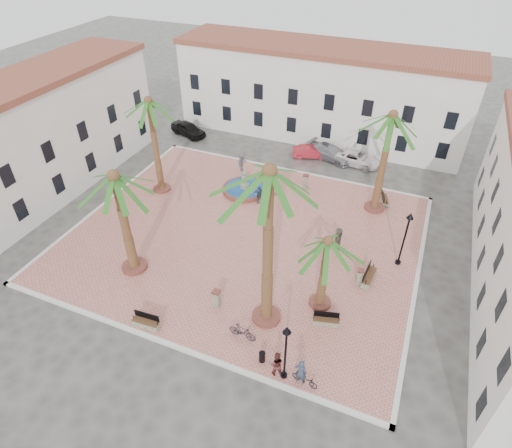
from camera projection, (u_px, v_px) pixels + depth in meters
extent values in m
plane|color=#56544F|center=(244.00, 237.00, 33.47)|extent=(120.00, 120.00, 0.00)
cube|color=#D67C6E|center=(244.00, 236.00, 33.43)|extent=(26.00, 22.00, 0.15)
cube|color=silver|center=(290.00, 170.00, 41.47)|extent=(26.30, 0.30, 0.16)
cube|color=silver|center=(169.00, 344.00, 25.38)|extent=(26.30, 0.30, 0.16)
cube|color=silver|center=(416.00, 282.00, 29.45)|extent=(0.30, 22.30, 0.16)
cube|color=silver|center=(109.00, 200.00, 37.40)|extent=(0.30, 22.30, 0.16)
cube|color=white|center=(320.00, 94.00, 45.37)|extent=(30.00, 7.00, 9.00)
cube|color=brown|center=(324.00, 48.00, 42.47)|extent=(30.40, 7.40, 0.50)
cube|color=black|center=(197.00, 108.00, 48.24)|extent=(1.00, 0.12, 1.60)
cube|color=black|center=(227.00, 113.00, 47.09)|extent=(1.00, 0.12, 1.60)
cube|color=black|center=(258.00, 119.00, 45.94)|extent=(1.00, 0.12, 1.60)
cube|color=black|center=(291.00, 125.00, 44.80)|extent=(1.00, 0.12, 1.60)
cube|color=black|center=(326.00, 131.00, 43.65)|extent=(1.00, 0.12, 1.60)
cube|color=black|center=(363.00, 137.00, 42.50)|extent=(1.00, 0.12, 1.60)
cube|color=black|center=(401.00, 144.00, 41.35)|extent=(1.00, 0.12, 1.60)
cube|color=black|center=(442.00, 151.00, 40.21)|extent=(1.00, 0.12, 1.60)
cube|color=black|center=(195.00, 82.00, 46.41)|extent=(1.00, 0.12, 1.60)
cube|color=black|center=(226.00, 87.00, 45.26)|extent=(1.00, 0.12, 1.60)
cube|color=black|center=(259.00, 92.00, 44.12)|extent=(1.00, 0.12, 1.60)
cube|color=black|center=(293.00, 97.00, 42.97)|extent=(1.00, 0.12, 1.60)
cube|color=black|center=(329.00, 102.00, 41.82)|extent=(1.00, 0.12, 1.60)
cube|color=black|center=(368.00, 108.00, 40.67)|extent=(1.00, 0.12, 1.60)
cube|color=black|center=(408.00, 114.00, 39.53)|extent=(1.00, 0.12, 1.60)
cube|color=black|center=(451.00, 121.00, 38.38)|extent=(1.00, 0.12, 1.60)
cube|color=black|center=(482.00, 404.00, 20.13)|extent=(0.12, 1.00, 1.60)
cube|color=black|center=(482.00, 344.00, 22.85)|extent=(0.12, 1.00, 1.60)
cube|color=black|center=(482.00, 296.00, 25.57)|extent=(0.12, 1.00, 1.60)
cube|color=black|center=(482.00, 258.00, 28.29)|extent=(0.12, 1.00, 1.60)
cube|color=black|center=(482.00, 226.00, 31.00)|extent=(0.12, 1.00, 1.60)
cube|color=black|center=(482.00, 200.00, 33.72)|extent=(0.12, 1.00, 1.60)
cube|color=black|center=(482.00, 177.00, 36.44)|extent=(0.12, 1.00, 1.60)
cube|color=black|center=(505.00, 367.00, 18.30)|extent=(0.12, 1.00, 1.60)
cube|color=black|center=(502.00, 306.00, 21.02)|extent=(0.12, 1.00, 1.60)
cube|color=black|center=(499.00, 259.00, 23.74)|extent=(0.12, 1.00, 1.60)
cube|color=black|center=(497.00, 222.00, 26.46)|extent=(0.12, 1.00, 1.60)
cube|color=black|center=(496.00, 192.00, 29.18)|extent=(0.12, 1.00, 1.60)
cube|color=black|center=(495.00, 166.00, 31.89)|extent=(0.12, 1.00, 1.60)
cube|color=black|center=(494.00, 145.00, 34.61)|extent=(0.12, 1.00, 1.60)
cube|color=white|center=(40.00, 140.00, 36.39)|extent=(6.00, 24.00, 9.50)
cube|color=brown|center=(20.00, 81.00, 33.35)|extent=(6.40, 24.40, 0.50)
cube|color=black|center=(21.00, 210.00, 32.64)|extent=(0.12, 1.00, 1.60)
cube|color=black|center=(58.00, 184.00, 35.57)|extent=(0.12, 1.00, 1.60)
cube|color=black|center=(91.00, 162.00, 38.50)|extent=(0.12, 1.00, 1.60)
cube|color=black|center=(118.00, 143.00, 41.42)|extent=(0.12, 1.00, 1.60)
cube|color=black|center=(142.00, 127.00, 44.35)|extent=(0.12, 1.00, 1.60)
cube|color=black|center=(7.00, 176.00, 30.82)|extent=(0.12, 1.00, 1.60)
cube|color=black|center=(48.00, 152.00, 33.74)|extent=(0.12, 1.00, 1.60)
cube|color=black|center=(82.00, 131.00, 36.67)|extent=(0.12, 1.00, 1.60)
cube|color=black|center=(112.00, 114.00, 39.60)|extent=(0.12, 1.00, 1.60)
cube|color=black|center=(137.00, 99.00, 42.52)|extent=(0.12, 1.00, 1.60)
cylinder|color=brown|center=(245.00, 189.00, 38.34)|extent=(3.94, 3.94, 0.38)
cylinder|color=#194C8C|center=(245.00, 188.00, 38.24)|extent=(3.47, 3.47, 0.06)
cylinder|color=gray|center=(245.00, 187.00, 38.22)|extent=(0.84, 0.84, 0.75)
cylinder|color=gray|center=(244.00, 180.00, 37.77)|extent=(0.56, 0.56, 1.13)
sphere|color=gray|center=(244.00, 173.00, 37.34)|extent=(0.41, 0.41, 0.41)
cylinder|color=brown|center=(162.00, 188.00, 38.57)|extent=(1.52, 1.52, 0.23)
cylinder|color=brown|center=(155.00, 147.00, 36.03)|extent=(0.50, 0.50, 8.11)
sphere|color=brown|center=(148.00, 100.00, 33.56)|extent=(0.67, 0.67, 0.67)
cylinder|color=brown|center=(135.00, 266.00, 30.44)|extent=(1.78, 1.78, 0.27)
cylinder|color=brown|center=(125.00, 224.00, 28.11)|extent=(0.58, 0.58, 7.37)
sphere|color=brown|center=(113.00, 175.00, 25.87)|extent=(0.78, 0.78, 0.78)
cylinder|color=brown|center=(266.00, 316.00, 26.81)|extent=(1.79, 1.79, 0.27)
cylinder|color=brown|center=(268.00, 252.00, 23.56)|extent=(0.58, 0.58, 10.39)
sphere|color=brown|center=(270.00, 171.00, 20.40)|extent=(0.78, 0.78, 0.78)
cylinder|color=brown|center=(320.00, 302.00, 27.76)|extent=(1.43, 1.43, 0.21)
cylinder|color=brown|center=(324.00, 273.00, 26.14)|extent=(0.46, 0.46, 5.10)
sphere|color=brown|center=(328.00, 241.00, 24.59)|extent=(0.62, 0.62, 0.62)
cylinder|color=brown|center=(374.00, 207.00, 36.24)|extent=(1.66, 1.66, 0.25)
cylinder|color=brown|center=(383.00, 164.00, 33.68)|extent=(0.54, 0.54, 8.15)
sphere|color=brown|center=(393.00, 115.00, 31.19)|extent=(0.73, 0.73, 0.73)
cube|color=gray|center=(146.00, 324.00, 26.26)|extent=(1.82, 0.65, 0.40)
cube|color=#56351E|center=(146.00, 321.00, 26.12)|extent=(1.72, 0.60, 0.06)
cube|color=black|center=(147.00, 316.00, 26.12)|extent=(1.69, 0.15, 0.50)
cylinder|color=black|center=(133.00, 316.00, 26.27)|extent=(0.05, 0.05, 0.30)
cylinder|color=black|center=(158.00, 324.00, 25.82)|extent=(0.05, 0.05, 0.30)
cube|color=gray|center=(326.00, 322.00, 26.40)|extent=(1.72, 0.91, 0.37)
cube|color=#56351E|center=(326.00, 320.00, 26.27)|extent=(1.62, 0.85, 0.05)
cube|color=black|center=(327.00, 314.00, 26.28)|extent=(1.52, 0.45, 0.46)
cylinder|color=black|center=(314.00, 317.00, 26.28)|extent=(0.05, 0.05, 0.27)
cylinder|color=black|center=(339.00, 320.00, 26.12)|extent=(0.05, 0.05, 0.27)
cube|color=gray|center=(369.00, 278.00, 29.38)|extent=(0.78, 2.02, 0.44)
cube|color=#56351E|center=(370.00, 275.00, 29.22)|extent=(0.72, 1.90, 0.07)
cube|color=black|center=(367.00, 271.00, 29.13)|extent=(0.23, 1.86, 0.55)
cylinder|color=black|center=(366.00, 283.00, 28.49)|extent=(0.05, 0.05, 0.33)
cylinder|color=black|center=(374.00, 266.00, 29.80)|extent=(0.05, 0.05, 0.33)
cube|color=gray|center=(384.00, 200.00, 36.92)|extent=(0.99, 1.76, 0.38)
cube|color=#56351E|center=(385.00, 198.00, 36.79)|extent=(0.92, 1.66, 0.06)
cube|color=black|center=(383.00, 196.00, 36.65)|extent=(0.51, 1.54, 0.47)
cylinder|color=black|center=(386.00, 203.00, 36.09)|extent=(0.05, 0.05, 0.28)
cylinder|color=black|center=(384.00, 192.00, 37.35)|extent=(0.05, 0.05, 0.28)
cylinder|color=black|center=(284.00, 375.00, 23.58)|extent=(0.37, 0.37, 0.17)
cylinder|color=black|center=(285.00, 354.00, 22.43)|extent=(0.12, 0.12, 3.73)
cone|color=black|center=(287.00, 330.00, 21.20)|extent=(0.46, 0.46, 0.41)
sphere|color=beige|center=(287.00, 332.00, 21.29)|extent=(0.25, 0.25, 0.25)
cylinder|color=black|center=(398.00, 262.00, 30.84)|extent=(0.40, 0.40, 0.18)
cylinder|color=black|center=(404.00, 241.00, 29.62)|extent=(0.13, 0.13, 3.98)
cone|color=black|center=(411.00, 216.00, 28.30)|extent=(0.49, 0.49, 0.44)
sphere|color=beige|center=(410.00, 218.00, 28.40)|extent=(0.27, 0.27, 0.27)
cube|color=gray|center=(217.00, 299.00, 27.28)|extent=(0.40, 0.40, 1.27)
cube|color=brown|center=(216.00, 292.00, 26.86)|extent=(0.50, 0.50, 0.10)
cube|color=gray|center=(306.00, 182.00, 38.50)|extent=(0.42, 0.42, 1.25)
cube|color=brown|center=(306.00, 175.00, 38.09)|extent=(0.52, 0.52, 0.10)
cube|color=gray|center=(360.00, 277.00, 28.94)|extent=(0.40, 0.40, 1.16)
cube|color=brown|center=(361.00, 270.00, 28.56)|extent=(0.50, 0.50, 0.09)
cylinder|color=black|center=(262.00, 357.00, 24.18)|extent=(0.37, 0.37, 0.72)
imported|color=#323C4F|center=(301.00, 372.00, 22.78)|extent=(0.69, 0.46, 1.84)
imported|color=black|center=(305.00, 379.00, 23.02)|extent=(1.58, 0.77, 0.80)
imported|color=#592421|center=(276.00, 364.00, 23.24)|extent=(1.00, 0.87, 1.74)
imported|color=black|center=(242.00, 332.00, 25.36)|extent=(1.81, 0.62, 1.07)
imported|color=#857156|center=(275.00, 186.00, 37.61)|extent=(0.87, 0.62, 1.66)
imported|color=#354962|center=(259.00, 195.00, 36.48)|extent=(1.04, 0.64, 1.66)
imported|color=#4F4E53|center=(242.00, 162.00, 40.76)|extent=(0.88, 1.33, 1.93)
imported|color=#685C4F|center=(338.00, 239.00, 31.59)|extent=(0.72, 1.80, 1.90)
imported|color=black|center=(188.00, 129.00, 47.33)|extent=(4.70, 3.00, 1.49)
imported|color=#B4202D|center=(311.00, 152.00, 43.38)|extent=(3.92, 2.44, 1.22)
imported|color=#9A9BA2|center=(330.00, 153.00, 43.04)|extent=(5.28, 3.40, 1.42)
imported|color=white|center=(356.00, 158.00, 42.24)|extent=(4.96, 2.65, 1.33)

